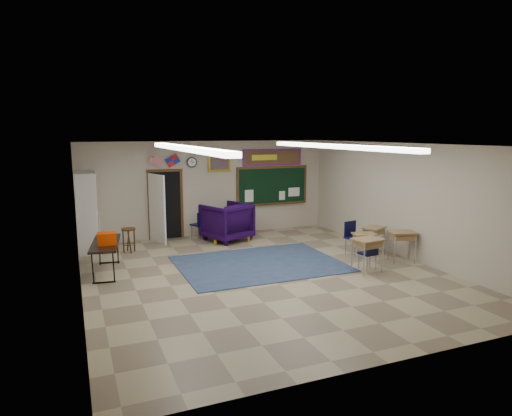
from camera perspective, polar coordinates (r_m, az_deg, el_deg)
name	(u,v)px	position (r m, az deg, el deg)	size (l,w,h in m)	color
floor	(265,274)	(10.76, 1.10, -8.26)	(9.00, 9.00, 0.00)	tan
back_wall	(209,189)	(14.60, -5.90, 2.44)	(8.00, 0.04, 3.00)	#B4A992
front_wall	(394,262)	(6.62, 16.87, -6.53)	(8.00, 0.04, 3.00)	#B4A992
left_wall	(77,224)	(9.57, -21.44, -1.89)	(0.04, 9.00, 3.00)	#B4A992
right_wall	(406,201)	(12.52, 18.19, 0.84)	(0.04, 9.00, 3.00)	#B4A992
ceiling	(265,145)	(10.25, 1.15, 7.93)	(8.00, 9.00, 0.04)	silver
area_rug	(259,264)	(11.54, 0.44, -6.98)	(4.00, 3.00, 0.02)	#364868
fluorescent_strips	(265,147)	(10.25, 1.15, 7.59)	(3.86, 6.00, 0.10)	white
doorway	(163,206)	(14.17, -11.53, 0.28)	(1.10, 0.89, 2.16)	black
chalkboard	(272,187)	(15.33, 2.07, 2.68)	(2.55, 0.14, 1.30)	#503316
bulletin_board	(273,157)	(15.24, 2.08, 6.36)	(2.10, 0.05, 0.55)	red
framed_art_print	(219,162)	(14.59, -4.59, 5.81)	(0.75, 0.05, 0.65)	#A68220
wall_clock	(192,162)	(14.34, -8.03, 5.68)	(0.32, 0.05, 0.32)	black
wall_flags	(164,159)	(14.12, -11.38, 6.06)	(1.16, 0.06, 0.70)	red
storage_cabinet	(87,212)	(13.44, -20.42, -0.46)	(0.59, 1.25, 2.20)	silver
wingback_armchair	(227,222)	(13.93, -3.69, -1.72)	(1.23, 1.27, 1.15)	black
student_chair_reading	(199,225)	(14.19, -7.15, -2.16)	(0.43, 0.43, 0.86)	black
student_chair_desk_a	(368,254)	(11.32, 13.79, -5.64)	(0.38, 0.38, 0.76)	black
student_chair_desk_b	(355,239)	(12.55, 12.27, -3.76)	(0.45, 0.45, 0.90)	black
student_desk_front_left	(364,245)	(12.21, 13.36, -4.49)	(0.64, 0.52, 0.69)	olive
student_desk_front_right	(374,239)	(12.85, 14.50, -3.73)	(0.75, 0.68, 0.73)	olive
student_desk_back_left	(367,254)	(11.08, 13.74, -5.56)	(0.73, 0.59, 0.81)	olive
student_desk_back_right	(402,245)	(12.22, 17.78, -4.42)	(0.76, 0.65, 0.78)	olive
folding_table	(106,256)	(11.31, -18.22, -5.74)	(0.86, 1.85, 1.01)	black
wooden_stool	(129,240)	(13.04, -15.61, -3.86)	(0.38, 0.38, 0.67)	#472E15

